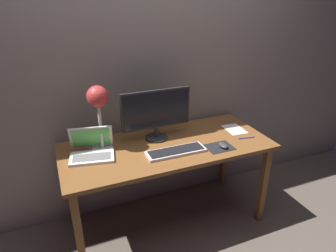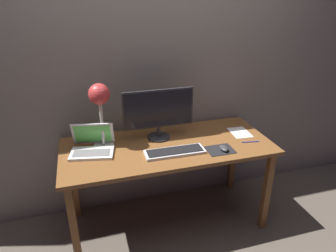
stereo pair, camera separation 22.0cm
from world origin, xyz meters
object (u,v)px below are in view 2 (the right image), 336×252
object	(u,v)px
monitor	(158,111)
desk_lamp	(100,100)
laptop	(92,144)
mouse	(224,148)
keyboard_main	(175,152)
pen	(250,142)

from	to	relation	value
monitor	desk_lamp	bearing A→B (deg)	-177.28
laptop	mouse	size ratio (longest dim) A/B	3.63
monitor	keyboard_main	xyz separation A→B (m)	(0.05, -0.27, -0.22)
keyboard_main	pen	bearing A→B (deg)	-0.06
laptop	desk_lamp	size ratio (longest dim) A/B	0.71
monitor	mouse	xyz separation A→B (m)	(0.41, -0.34, -0.21)
monitor	pen	distance (m)	0.76
mouse	keyboard_main	bearing A→B (deg)	169.88
keyboard_main	laptop	distance (m)	0.61
laptop	desk_lamp	bearing A→B (deg)	28.99
laptop	keyboard_main	bearing A→B (deg)	-19.97
monitor	pen	size ratio (longest dim) A/B	3.95
monitor	laptop	distance (m)	0.55
mouse	pen	world-z (taller)	mouse
keyboard_main	desk_lamp	xyz separation A→B (m)	(-0.48, 0.25, 0.36)
desk_lamp	pen	bearing A→B (deg)	-12.99
keyboard_main	pen	world-z (taller)	keyboard_main
keyboard_main	pen	distance (m)	0.62
laptop	mouse	xyz separation A→B (m)	(0.93, -0.27, -0.04)
pen	mouse	bearing A→B (deg)	-166.30
desk_lamp	monitor	bearing A→B (deg)	2.72
laptop	monitor	bearing A→B (deg)	7.42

